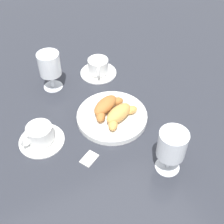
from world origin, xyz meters
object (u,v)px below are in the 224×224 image
juice_glass_left (172,146)px  juice_glass_right (50,66)px  pastry_plate (112,116)px  coffee_cup_near (40,135)px  sugar_packet (89,158)px  coffee_cup_far (98,68)px  croissant_large (106,106)px  croissant_small (119,114)px

juice_glass_left → juice_glass_right: same height
pastry_plate → coffee_cup_near: (0.23, -0.02, 0.01)m
juice_glass_right → sugar_packet: size_ratio=2.80×
pastry_plate → juice_glass_right: bearing=-65.0°
pastry_plate → coffee_cup_far: size_ratio=1.67×
sugar_packet → croissant_large: bearing=-160.9°
croissant_small → juice_glass_right: (0.12, -0.27, 0.05)m
croissant_small → coffee_cup_near: (0.24, -0.05, -0.01)m
pastry_plate → juice_glass_right: 0.28m
juice_glass_right → juice_glass_left: bearing=108.6°
coffee_cup_near → sugar_packet: coffee_cup_near is taller
coffee_cup_near → juice_glass_left: juice_glass_left is taller
juice_glass_left → pastry_plate: bearing=-78.5°
pastry_plate → coffee_cup_far: (-0.07, -0.23, 0.01)m
coffee_cup_far → pastry_plate: bearing=74.2°
croissant_small → coffee_cup_far: size_ratio=0.94×
pastry_plate → croissant_large: croissant_large is taller
croissant_large → croissant_small: bearing=110.5°
croissant_large → coffee_cup_far: croissant_large is taller
juice_glass_right → croissant_small: bearing=114.6°
coffee_cup_near → pastry_plate: bearing=175.0°
coffee_cup_far → juice_glass_left: juice_glass_left is taller
coffee_cup_far → sugar_packet: bearing=60.1°
juice_glass_left → coffee_cup_near: bearing=-42.6°
juice_glass_right → croissant_large: bearing=115.5°
pastry_plate → sugar_packet: pastry_plate is taller
croissant_small → sugar_packet: size_ratio=2.56×
coffee_cup_near → coffee_cup_far: bearing=-144.3°
croissant_large → coffee_cup_near: size_ratio=0.91×
coffee_cup_far → croissant_small: bearing=78.1°
sugar_packet → coffee_cup_near: bearing=-81.0°
coffee_cup_far → juice_glass_left: size_ratio=0.97×
pastry_plate → croissant_large: 0.04m
juice_glass_left → sugar_packet: (0.18, -0.13, -0.09)m
croissant_small → coffee_cup_near: bearing=-11.4°
croissant_small → pastry_plate: bearing=-69.2°
coffee_cup_far → sugar_packet: 0.40m
pastry_plate → coffee_cup_far: bearing=-105.8°
coffee_cup_near → juice_glass_left: (-0.28, 0.26, 0.07)m
coffee_cup_far → juice_glass_right: 0.19m
coffee_cup_far → juice_glass_left: (0.02, 0.47, 0.07)m
sugar_packet → pastry_plate: bearing=-168.2°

